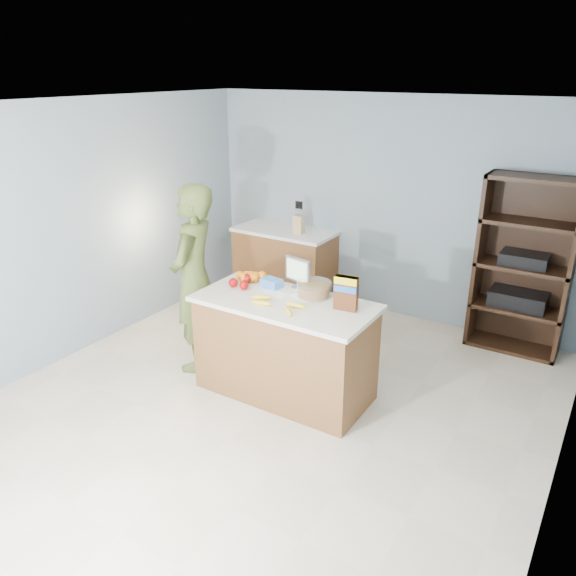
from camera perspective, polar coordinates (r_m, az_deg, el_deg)
The scene contains 15 objects.
floor at distance 4.98m, azimuth -2.18°, elevation -12.04°, with size 4.50×5.00×0.02m, color beige.
walls at distance 4.29m, azimuth -2.49°, elevation 6.65°, with size 4.52×5.02×2.51m.
counter_peninsula at distance 4.98m, azimuth -0.31°, elevation -6.44°, with size 1.56×0.76×0.90m.
back_cabinet at distance 7.03m, azimuth -0.31°, elevation 2.45°, with size 1.24×0.62×0.90m.
shelving_unit at distance 6.12m, azimuth 22.82°, elevation 1.83°, with size 0.90×0.40×1.80m.
person at distance 5.33m, azimuth -9.53°, elevation 0.89°, with size 0.66×0.43×1.80m, color #455324.
knife_block at distance 6.70m, azimuth 1.10°, elevation 6.54°, with size 0.12×0.10×0.31m.
envelopes at distance 4.88m, azimuth 0.04°, elevation -0.77°, with size 0.47×0.21×0.00m.
bananas at distance 4.66m, azimuth -1.17°, elevation -1.64°, with size 0.52×0.26×0.04m.
apples at distance 5.08m, azimuth -4.75°, elevation 0.60°, with size 0.20×0.24×0.09m.
oranges at distance 5.22m, azimuth -3.92°, elevation 1.18°, with size 0.26×0.23×0.08m.
blue_carton at distance 5.05m, azimuth -1.69°, elevation 0.51°, with size 0.18×0.12×0.08m, color blue.
salad_bowl at distance 4.86m, azimuth 2.66°, elevation -0.16°, with size 0.30×0.30×0.13m.
tv at distance 5.00m, azimuth 1.02°, elevation 1.71°, with size 0.28×0.12×0.28m.
cereal_box at distance 4.56m, azimuth 5.93°, elevation -0.27°, with size 0.20×0.09×0.29m.
Camera 1 is at (2.35, -3.42, 2.76)m, focal length 35.00 mm.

